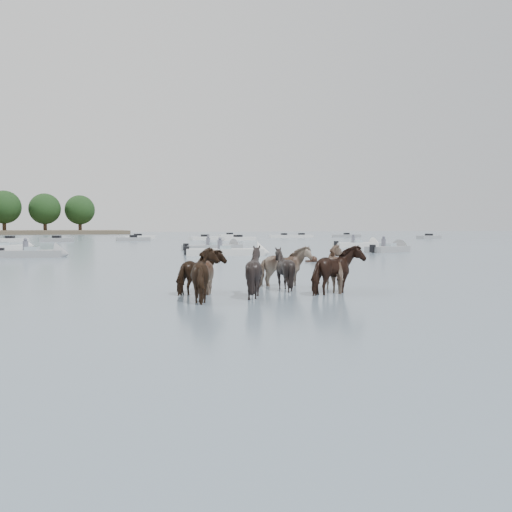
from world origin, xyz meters
name	(u,v)px	position (x,y,z in m)	size (l,w,h in m)	color
ground	(310,290)	(0.00, 0.00, 0.00)	(400.00, 400.00, 0.00)	slate
pony_herd	(269,272)	(-1.52, -0.23, 0.64)	(6.34, 4.06, 1.66)	black
swimming_pony	(313,260)	(6.30, 13.14, 0.10)	(0.72, 0.44, 0.44)	black
motorboat_a	(43,254)	(-8.81, 23.79, 0.23)	(4.64, 2.28, 1.92)	gray
motorboat_b	(236,252)	(4.27, 21.69, 0.22)	(6.18, 3.07, 1.92)	silver
motorboat_c	(220,248)	(5.60, 30.71, 0.22)	(5.98, 3.22, 1.92)	gray
motorboat_d	(393,249)	(18.12, 22.87, 0.23)	(4.92, 3.33, 1.92)	gray
motorboat_e	(363,245)	(21.02, 32.54, 0.23)	(5.27, 1.64, 1.92)	silver
motorboat_f	(12,248)	(-11.64, 35.84, 0.23)	(5.29, 3.29, 1.92)	silver
distant_flotilla	(120,238)	(1.24, 73.92, 0.26)	(108.25, 29.20, 0.93)	silver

